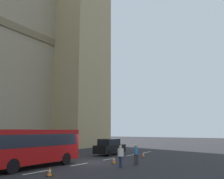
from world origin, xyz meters
name	(u,v)px	position (x,y,z in m)	size (l,w,h in m)	color
ground_plane	(91,163)	(0.00, 0.00, 0.00)	(160.00, 160.00, 0.00)	#262628
lane_centre_marking	(80,164)	(-1.52, 0.00, 0.01)	(29.80, 0.16, 0.01)	silver
sedan_lead	(110,147)	(6.61, 2.20, 0.91)	(4.40, 1.86, 1.85)	black
traffic_cone_west	(50,172)	(-6.64, -1.82, 0.28)	(0.36, 0.36, 0.58)	black
traffic_cone_middle	(114,160)	(0.38, -2.24, 0.28)	(0.36, 0.36, 0.58)	black
traffic_cone_east	(143,155)	(6.25, -2.25, 0.28)	(0.36, 0.36, 0.58)	black
pedestrian_near_cones	(121,156)	(-1.25, -3.85, 0.91)	(0.47, 0.41, 1.69)	#262D4C
pedestrian_by_kerb	(136,154)	(0.74, -4.18, 0.91)	(0.46, 0.45, 1.69)	#333333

